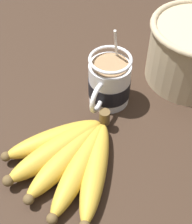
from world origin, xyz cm
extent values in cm
cube|color=#332319|center=(0.00, 0.00, 1.27)|extent=(118.10, 118.10, 2.54)
cylinder|color=silver|center=(-5.17, -0.30, 7.03)|extent=(8.09, 8.09, 8.98)
cylinder|color=black|center=(-5.17, -0.30, 6.17)|extent=(8.29, 8.29, 3.63)
torus|color=silver|center=(-0.13, -0.30, 7.73)|extent=(5.88, 0.90, 5.88)
cylinder|color=#997551|center=(-5.17, -0.30, 11.62)|extent=(6.89, 6.89, 0.40)
torus|color=silver|center=(-5.17, -0.30, 12.92)|extent=(8.09, 8.09, 0.60)
cylinder|color=silver|center=(-8.29, -0.30, 11.07)|extent=(3.89, 0.50, 14.18)
ellipsoid|color=silver|center=(-6.59, -0.30, 4.04)|extent=(3.00, 2.00, 0.80)
cylinder|color=brown|center=(1.96, 2.28, 5.46)|extent=(2.00, 2.00, 3.00)
ellipsoid|color=gold|center=(9.52, -3.88, 4.43)|extent=(15.96, 13.98, 3.78)
sphere|color=brown|center=(16.30, -9.41, 4.43)|extent=(1.70, 1.70, 1.70)
ellipsoid|color=gold|center=(11.40, -2.17, 4.62)|extent=(18.85, 11.81, 4.16)
sphere|color=brown|center=(19.94, -6.19, 4.62)|extent=(1.87, 1.87, 1.87)
ellipsoid|color=gold|center=(12.02, 0.27, 4.50)|extent=(18.94, 7.47, 3.91)
sphere|color=brown|center=(21.11, -1.55, 4.50)|extent=(1.76, 1.76, 1.76)
ellipsoid|color=gold|center=(12.55, 2.77, 4.46)|extent=(19.36, 4.72, 3.84)
sphere|color=brown|center=(22.14, 3.21, 4.46)|extent=(1.73, 1.73, 1.73)
ellipsoid|color=gold|center=(11.97, 5.26, 4.43)|extent=(19.19, 9.01, 3.78)
camera|label=1|loc=(35.89, 16.99, 48.75)|focal=50.00mm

